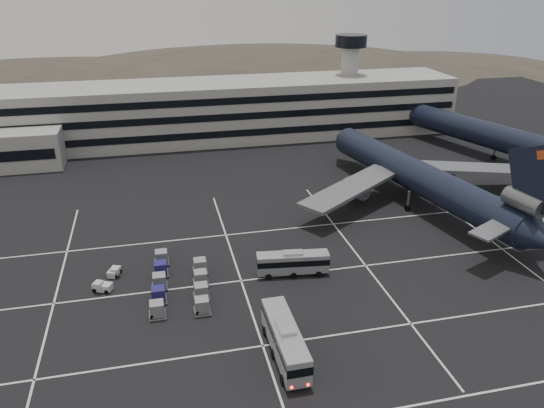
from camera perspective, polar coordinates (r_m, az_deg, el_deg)
The scene contains 11 objects.
ground at distance 70.38m, azimuth 2.12°, elevation -9.35°, with size 260.00×260.00×0.00m, color black.
lane_markings at distance 71.18m, azimuth 2.71°, elevation -8.94°, with size 90.00×55.62×0.01m.
terminal at distance 132.45m, azimuth -7.19°, elevation 9.75°, with size 125.00×26.00×24.00m.
hills at distance 234.86m, azimuth -4.54°, elevation 11.18°, with size 352.00×180.00×44.00m.
trijet_main at distance 96.79m, azimuth 15.62°, elevation 2.77°, with size 46.63×57.44×18.08m.
trijet_far at distance 126.33m, azimuth 23.41°, elevation 6.60°, with size 26.33×56.23×18.08m.
bus_near at distance 58.64m, azimuth 1.41°, elevation -14.30°, with size 3.05×11.75×4.13m.
bus_far at distance 73.07m, azimuth 2.24°, elevation -6.25°, with size 10.13×3.53×3.50m.
tug_a at distance 76.44m, azimuth -16.64°, elevation -7.01°, with size 2.00×2.46×1.38m.
tug_b at distance 73.45m, azimuth -17.70°, elevation -8.44°, with size 2.76×2.32×1.53m.
uld_cluster at distance 71.30m, azimuth -10.10°, elevation -8.35°, with size 8.37×15.85×1.99m.
Camera 1 is at (-15.79, -56.89, 38.31)m, focal length 35.00 mm.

